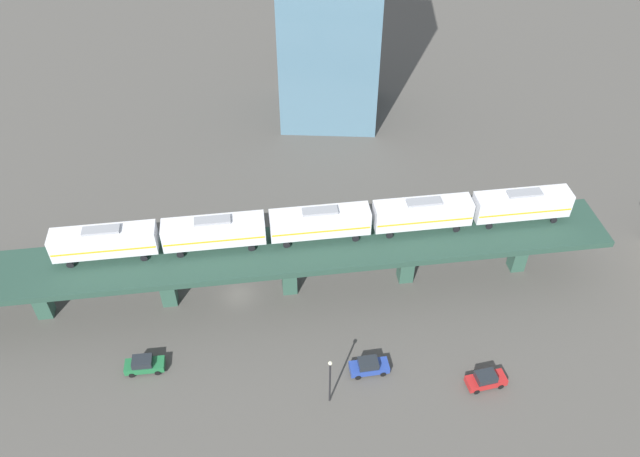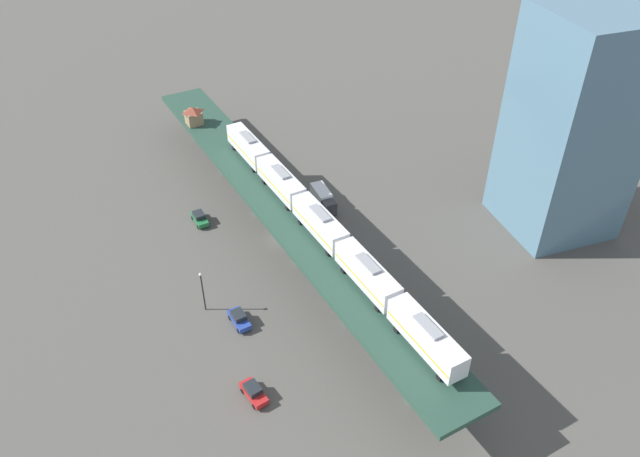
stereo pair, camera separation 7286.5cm
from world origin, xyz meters
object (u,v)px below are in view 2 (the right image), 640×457
at_px(delivery_truck, 323,199).
at_px(street_lamp, 203,289).
at_px(street_car_blue, 239,319).
at_px(street_car_red, 254,392).
at_px(street_car_green, 200,218).
at_px(office_tower, 573,127).
at_px(subway_train, 320,223).
at_px(signal_hut, 193,115).

distance_m(delivery_truck, street_lamp, 30.65).
relative_size(street_car_blue, street_car_red, 0.99).
relative_size(street_car_green, office_tower, 0.13).
bearing_deg(street_lamp, street_car_red, 99.24).
bearing_deg(street_car_green, subway_train, 128.12).
height_order(signal_hut, street_car_blue, signal_hut).
xyz_separation_m(street_car_green, delivery_truck, (-21.33, 2.59, 0.82)).
bearing_deg(office_tower, street_lamp, 2.01).
bearing_deg(office_tower, street_car_red, 18.75).
relative_size(subway_train, street_car_red, 13.10).
xyz_separation_m(subway_train, street_car_green, (15.01, -19.13, -8.90)).
xyz_separation_m(subway_train, street_car_red, (15.27, 18.99, -8.90)).
xyz_separation_m(street_car_red, delivery_truck, (-21.60, -35.53, 0.82)).
bearing_deg(street_car_blue, street_lamp, -47.06).
bearing_deg(signal_hut, subway_train, 105.46).
xyz_separation_m(subway_train, street_car_blue, (14.09, 6.13, -8.90)).
relative_size(street_car_red, office_tower, 0.13).
bearing_deg(street_lamp, subway_train, -174.09).
bearing_deg(subway_train, street_lamp, 5.91).
relative_size(street_car_red, street_lamp, 0.68).
bearing_deg(signal_hut, delivery_truck, 126.10).
relative_size(street_lamp, office_tower, 0.19).
distance_m(street_car_red, street_lamp, 17.63).
bearing_deg(street_lamp, office_tower, -177.99).
height_order(street_lamp, office_tower, office_tower).
bearing_deg(street_lamp, street_car_green, -98.27).
xyz_separation_m(signal_hut, street_car_blue, (2.85, 46.76, -8.16)).
bearing_deg(street_car_green, street_car_blue, 92.08).
height_order(street_car_blue, delivery_truck, delivery_truck).
xyz_separation_m(street_car_red, office_tower, (-56.57, -19.20, 17.06)).
relative_size(signal_hut, street_lamp, 0.54).
xyz_separation_m(subway_train, delivery_truck, (-6.33, -16.54, -8.08)).
distance_m(signal_hut, delivery_truck, 30.70).
distance_m(street_car_red, delivery_truck, 41.59).
distance_m(signal_hut, street_car_blue, 47.55).
relative_size(street_car_blue, delivery_truck, 0.64).
xyz_separation_m(street_car_blue, street_lamp, (3.97, -4.27, 3.17)).
relative_size(delivery_truck, street_lamp, 1.05).
bearing_deg(street_car_blue, street_car_green, -87.92).
relative_size(street_car_green, street_lamp, 0.67).
distance_m(subway_train, street_car_green, 25.89).
relative_size(signal_hut, street_car_red, 0.79).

